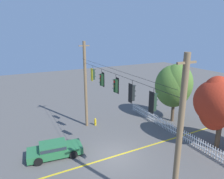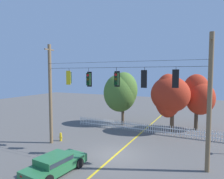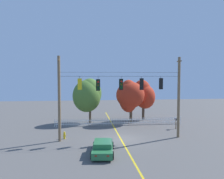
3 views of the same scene
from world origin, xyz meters
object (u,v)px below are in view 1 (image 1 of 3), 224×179
(autumn_maple_mid, at_px, (217,103))
(traffic_signal_eastbound_side, at_px, (93,74))
(traffic_signal_southbound_primary, at_px, (132,93))
(traffic_signal_northbound_primary, at_px, (153,102))
(parked_car, at_px, (54,149))
(autumn_maple_near_fence, at_px, (175,85))
(fire_hydrant, at_px, (95,122))
(traffic_signal_westbound_side, at_px, (102,80))
(traffic_signal_northbound_secondary, at_px, (116,86))

(autumn_maple_mid, bearing_deg, traffic_signal_eastbound_side, -130.28)
(traffic_signal_southbound_primary, height_order, autumn_maple_mid, traffic_signal_southbound_primary)
(traffic_signal_northbound_primary, relative_size, autumn_maple_mid, 0.22)
(parked_car, bearing_deg, traffic_signal_southbound_primary, 43.92)
(parked_car, bearing_deg, traffic_signal_eastbound_side, 115.39)
(traffic_signal_northbound_primary, distance_m, autumn_maple_near_fence, 12.11)
(traffic_signal_eastbound_side, height_order, autumn_maple_near_fence, traffic_signal_eastbound_side)
(autumn_maple_near_fence, relative_size, fire_hydrant, 8.12)
(traffic_signal_northbound_primary, bearing_deg, autumn_maple_mid, 102.38)
(traffic_signal_eastbound_side, distance_m, autumn_maple_near_fence, 9.38)
(traffic_signal_westbound_side, height_order, traffic_signal_northbound_primary, same)
(traffic_signal_westbound_side, xyz_separation_m, autumn_maple_mid, (4.96, 8.07, -1.82))
(autumn_maple_near_fence, height_order, autumn_maple_mid, autumn_maple_near_fence)
(traffic_signal_eastbound_side, distance_m, traffic_signal_northbound_primary, 8.63)
(traffic_signal_eastbound_side, xyz_separation_m, parked_car, (2.04, -4.30, -5.31))
(traffic_signal_northbound_primary, height_order, fire_hydrant, traffic_signal_northbound_primary)
(traffic_signal_northbound_secondary, xyz_separation_m, autumn_maple_mid, (2.52, 8.07, -1.87))
(traffic_signal_westbound_side, height_order, autumn_maple_mid, traffic_signal_westbound_side)
(traffic_signal_westbound_side, bearing_deg, fire_hydrant, 167.42)
(autumn_maple_mid, height_order, fire_hydrant, autumn_maple_mid)
(traffic_signal_eastbound_side, height_order, traffic_signal_northbound_primary, same)
(traffic_signal_northbound_secondary, bearing_deg, parked_car, -118.02)
(traffic_signal_northbound_secondary, relative_size, autumn_maple_near_fence, 0.23)
(autumn_maple_near_fence, height_order, fire_hydrant, autumn_maple_near_fence)
(traffic_signal_northbound_secondary, distance_m, parked_car, 7.17)
(autumn_maple_near_fence, bearing_deg, traffic_signal_northbound_secondary, -69.51)
(fire_hydrant, bearing_deg, traffic_signal_westbound_side, -12.58)
(traffic_signal_eastbound_side, distance_m, parked_car, 7.13)
(autumn_maple_near_fence, height_order, parked_car, autumn_maple_near_fence)
(traffic_signal_westbound_side, height_order, traffic_signal_southbound_primary, same)
(traffic_signal_westbound_side, xyz_separation_m, parked_car, (0.14, -4.31, -5.20))
(traffic_signal_northbound_secondary, distance_m, traffic_signal_southbound_primary, 2.17)
(autumn_maple_mid, bearing_deg, parked_car, -111.25)
(traffic_signal_northbound_primary, xyz_separation_m, autumn_maple_mid, (-1.78, 8.09, -1.94))
(fire_hydrant, bearing_deg, autumn_maple_near_fence, 72.52)
(traffic_signal_eastbound_side, distance_m, traffic_signal_southbound_primary, 6.50)
(traffic_signal_eastbound_side, distance_m, traffic_signal_northbound_secondary, 4.33)
(traffic_signal_eastbound_side, height_order, autumn_maple_mid, traffic_signal_eastbound_side)
(traffic_signal_eastbound_side, relative_size, traffic_signal_northbound_primary, 0.99)
(traffic_signal_westbound_side, bearing_deg, traffic_signal_northbound_primary, -0.17)
(autumn_maple_mid, xyz_separation_m, fire_hydrant, (-8.55, -7.27, -3.59))
(autumn_maple_near_fence, bearing_deg, autumn_maple_mid, -10.07)
(traffic_signal_westbound_side, xyz_separation_m, traffic_signal_southbound_primary, (4.60, -0.02, 0.08))
(traffic_signal_northbound_primary, xyz_separation_m, autumn_maple_near_fence, (-7.71, 9.15, -1.90))
(fire_hydrant, bearing_deg, traffic_signal_eastbound_side, -25.82)
(traffic_signal_northbound_secondary, xyz_separation_m, traffic_signal_northbound_primary, (4.30, -0.02, 0.07))
(traffic_signal_northbound_primary, bearing_deg, traffic_signal_westbound_side, 179.83)
(autumn_maple_mid, distance_m, parked_car, 13.71)
(traffic_signal_westbound_side, bearing_deg, autumn_maple_mid, 58.43)
(traffic_signal_southbound_primary, bearing_deg, autumn_maple_mid, 87.47)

